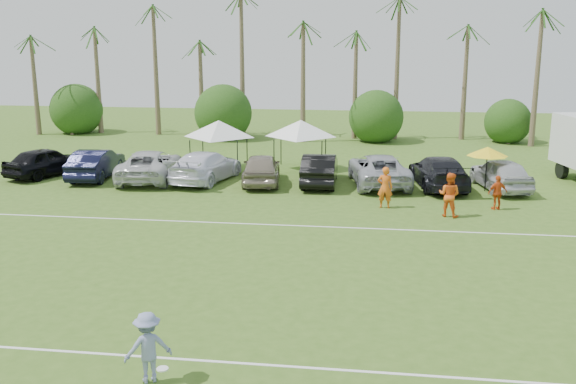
# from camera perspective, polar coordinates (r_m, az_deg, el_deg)

# --- Properties ---
(field_lines) EXTENTS (80.00, 12.10, 0.01)m
(field_lines) POSITION_cam_1_polar(r_m,az_deg,el_deg) (22.25, -8.26, -7.05)
(field_lines) COLOR white
(field_lines) RESTS_ON ground
(palm_tree_0) EXTENTS (2.40, 2.40, 8.90)m
(palm_tree_0) POSITION_cam_1_polar(r_m,az_deg,el_deg) (57.27, -21.95, 12.23)
(palm_tree_0) COLOR brown
(palm_tree_0) RESTS_ON ground
(palm_tree_1) EXTENTS (2.40, 2.40, 9.90)m
(palm_tree_1) POSITION_cam_1_polar(r_m,az_deg,el_deg) (55.01, -17.37, 13.48)
(palm_tree_1) COLOR brown
(palm_tree_1) RESTS_ON ground
(palm_tree_2) EXTENTS (2.40, 2.40, 10.90)m
(palm_tree_2) POSITION_cam_1_polar(r_m,az_deg,el_deg) (53.14, -12.38, 14.72)
(palm_tree_2) COLOR brown
(palm_tree_2) RESTS_ON ground
(palm_tree_3) EXTENTS (2.40, 2.40, 11.90)m
(palm_tree_3) POSITION_cam_1_polar(r_m,az_deg,el_deg) (51.96, -8.11, 15.87)
(palm_tree_3) COLOR brown
(palm_tree_3) RESTS_ON ground
(palm_tree_4) EXTENTS (2.40, 2.40, 8.90)m
(palm_tree_4) POSITION_cam_1_polar(r_m,az_deg,el_deg) (50.98, -3.57, 13.12)
(palm_tree_4) COLOR brown
(palm_tree_4) RESTS_ON ground
(palm_tree_5) EXTENTS (2.40, 2.40, 9.90)m
(palm_tree_5) POSITION_cam_1_polar(r_m,az_deg,el_deg) (50.36, 1.02, 14.13)
(palm_tree_5) COLOR brown
(palm_tree_5) RESTS_ON ground
(palm_tree_6) EXTENTS (2.40, 2.40, 10.90)m
(palm_tree_6) POSITION_cam_1_polar(r_m,az_deg,el_deg) (50.06, 5.74, 15.05)
(palm_tree_6) COLOR brown
(palm_tree_6) RESTS_ON ground
(palm_tree_7) EXTENTS (2.40, 2.40, 11.90)m
(palm_tree_7) POSITION_cam_1_polar(r_m,az_deg,el_deg) (50.10, 10.52, 15.87)
(palm_tree_7) COLOR brown
(palm_tree_7) RESTS_ON ground
(palm_tree_8) EXTENTS (2.40, 2.40, 8.90)m
(palm_tree_8) POSITION_cam_1_polar(r_m,az_deg,el_deg) (50.50, 16.21, 12.62)
(palm_tree_8) COLOR brown
(palm_tree_8) RESTS_ON ground
(palm_tree_9) EXTENTS (2.40, 2.40, 9.90)m
(palm_tree_9) POSITION_cam_1_polar(r_m,az_deg,el_deg) (51.44, 21.93, 13.18)
(palm_tree_9) COLOR brown
(palm_tree_9) RESTS_ON ground
(bush_tree_0) EXTENTS (4.00, 4.00, 4.00)m
(bush_tree_0) POSITION_cam_1_polar(r_m,az_deg,el_deg) (57.08, -18.32, 6.78)
(bush_tree_0) COLOR brown
(bush_tree_0) RESTS_ON ground
(bush_tree_1) EXTENTS (4.00, 4.00, 4.00)m
(bush_tree_1) POSITION_cam_1_polar(r_m,az_deg,el_deg) (52.71, -5.41, 6.90)
(bush_tree_1) COLOR brown
(bush_tree_1) RESTS_ON ground
(bush_tree_2) EXTENTS (4.00, 4.00, 4.00)m
(bush_tree_2) POSITION_cam_1_polar(r_m,az_deg,el_deg) (51.35, 7.84, 6.66)
(bush_tree_2) COLOR brown
(bush_tree_2) RESTS_ON ground
(bush_tree_3) EXTENTS (4.00, 4.00, 4.00)m
(bush_tree_3) POSITION_cam_1_polar(r_m,az_deg,el_deg) (52.33, 18.91, 6.19)
(bush_tree_3) COLOR brown
(bush_tree_3) RESTS_ON ground
(sideline_player_a) EXTENTS (0.74, 0.51, 1.96)m
(sideline_player_a) POSITION_cam_1_polar(r_m,az_deg,el_deg) (30.34, 8.62, 0.41)
(sideline_player_a) COLOR orange
(sideline_player_a) RESTS_ON ground
(sideline_player_b) EXTENTS (1.19, 1.09, 1.99)m
(sideline_player_b) POSITION_cam_1_polar(r_m,az_deg,el_deg) (29.41, 14.14, -0.23)
(sideline_player_b) COLOR orange
(sideline_player_b) RESTS_ON ground
(sideline_player_c) EXTENTS (1.03, 0.69, 1.62)m
(sideline_player_c) POSITION_cam_1_polar(r_m,az_deg,el_deg) (31.25, 18.13, -0.05)
(sideline_player_c) COLOR #D34D17
(sideline_player_c) RESTS_ON ground
(canopy_tent_left) EXTENTS (4.35, 4.35, 3.53)m
(canopy_tent_left) POSITION_cam_1_polar(r_m,az_deg,el_deg) (38.68, -6.18, 6.35)
(canopy_tent_left) COLOR black
(canopy_tent_left) RESTS_ON ground
(canopy_tent_right) EXTENTS (4.35, 4.35, 3.52)m
(canopy_tent_right) POSITION_cam_1_polar(r_m,az_deg,el_deg) (38.64, 1.14, 6.41)
(canopy_tent_right) COLOR black
(canopy_tent_right) RESTS_ON ground
(market_umbrella) EXTENTS (2.10, 2.10, 2.34)m
(market_umbrella) POSITION_cam_1_polar(r_m,az_deg,el_deg) (34.69, 17.31, 3.46)
(market_umbrella) COLOR black
(market_umbrella) RESTS_ON ground
(frisbee_player) EXTENTS (1.27, 1.08, 1.70)m
(frisbee_player) POSITION_cam_1_polar(r_m,az_deg,el_deg) (15.47, -12.34, -13.34)
(frisbee_player) COLOR #7C86AF
(frisbee_player) RESTS_ON ground
(parked_car_0) EXTENTS (3.69, 5.35, 1.69)m
(parked_car_0) POSITION_cam_1_polar(r_m,az_deg,el_deg) (39.66, -20.74, 2.55)
(parked_car_0) COLOR black
(parked_car_0) RESTS_ON ground
(parked_car_1) EXTENTS (2.13, 5.24, 1.69)m
(parked_car_1) POSITION_cam_1_polar(r_m,az_deg,el_deg) (38.02, -16.69, 2.42)
(parked_car_1) COLOR black
(parked_car_1) RESTS_ON ground
(parked_car_2) EXTENTS (3.49, 6.37, 1.69)m
(parked_car_2) POSITION_cam_1_polar(r_m,az_deg,el_deg) (36.84, -12.17, 2.34)
(parked_car_2) COLOR silver
(parked_car_2) RESTS_ON ground
(parked_car_3) EXTENTS (3.46, 6.17, 1.69)m
(parked_car_3) POSITION_cam_1_polar(r_m,az_deg,el_deg) (36.00, -7.32, 2.28)
(parked_car_3) COLOR white
(parked_car_3) RESTS_ON ground
(parked_car_4) EXTENTS (2.64, 5.18, 1.69)m
(parked_car_4) POSITION_cam_1_polar(r_m,az_deg,el_deg) (35.11, -2.39, 2.10)
(parked_car_4) COLOR gray
(parked_car_4) RESTS_ON ground
(parked_car_5) EXTENTS (1.91, 5.17, 1.69)m
(parked_car_5) POSITION_cam_1_polar(r_m,az_deg,el_deg) (34.97, 2.84, 2.05)
(parked_car_5) COLOR black
(parked_car_5) RESTS_ON ground
(parked_car_6) EXTENTS (3.74, 6.45, 1.69)m
(parked_car_6) POSITION_cam_1_polar(r_m,az_deg,el_deg) (35.16, 8.06, 1.99)
(parked_car_6) COLOR #A9ACB3
(parked_car_6) RESTS_ON ground
(parked_car_7) EXTENTS (3.20, 6.11, 1.69)m
(parked_car_7) POSITION_cam_1_polar(r_m,az_deg,el_deg) (35.14, 13.26, 1.76)
(parked_car_7) COLOR black
(parked_car_7) RESTS_ON ground
(parked_car_8) EXTENTS (2.93, 5.26, 1.69)m
(parked_car_8) POSITION_cam_1_polar(r_m,az_deg,el_deg) (35.51, 18.39, 1.55)
(parked_car_8) COLOR silver
(parked_car_8) RESTS_ON ground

